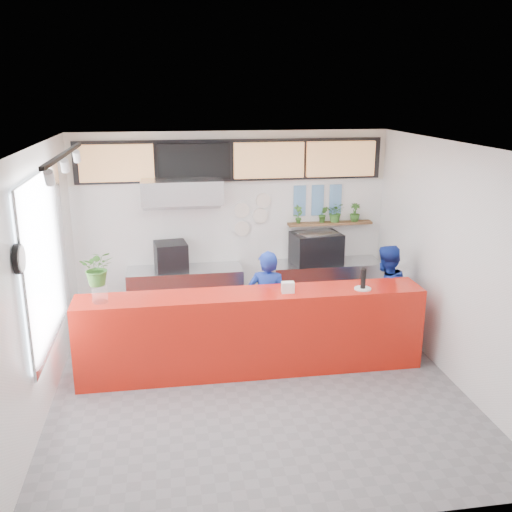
# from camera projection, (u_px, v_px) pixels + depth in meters

# --- Properties ---
(floor) EXTENTS (5.00, 5.00, 0.00)m
(floor) POSITION_uv_depth(u_px,v_px,m) (257.00, 385.00, 7.25)
(floor) COLOR slate
(floor) RESTS_ON ground
(ceiling) EXTENTS (5.00, 5.00, 0.00)m
(ceiling) POSITION_uv_depth(u_px,v_px,m) (257.00, 146.00, 6.41)
(ceiling) COLOR silver
(wall_back) EXTENTS (5.00, 0.00, 5.00)m
(wall_back) POSITION_uv_depth(u_px,v_px,m) (232.00, 225.00, 9.20)
(wall_back) COLOR white
(wall_back) RESTS_ON ground
(wall_left) EXTENTS (0.00, 5.00, 5.00)m
(wall_left) POSITION_uv_depth(u_px,v_px,m) (39.00, 283.00, 6.45)
(wall_left) COLOR white
(wall_left) RESTS_ON ground
(wall_right) EXTENTS (0.00, 5.00, 5.00)m
(wall_right) POSITION_uv_depth(u_px,v_px,m) (452.00, 263.00, 7.20)
(wall_right) COLOR white
(wall_right) RESTS_ON ground
(service_counter) EXTENTS (4.50, 0.60, 1.10)m
(service_counter) POSITION_uv_depth(u_px,v_px,m) (252.00, 332.00, 7.47)
(service_counter) COLOR red
(service_counter) RESTS_ON ground
(cream_band) EXTENTS (5.00, 0.02, 0.80)m
(cream_band) POSITION_uv_depth(u_px,v_px,m) (232.00, 157.00, 8.88)
(cream_band) COLOR beige
(cream_band) RESTS_ON wall_back
(prep_bench) EXTENTS (1.80, 0.60, 0.90)m
(prep_bench) POSITION_uv_depth(u_px,v_px,m) (186.00, 296.00, 9.09)
(prep_bench) COLOR #B2B5BA
(prep_bench) RESTS_ON ground
(panini_oven) EXTENTS (0.54, 0.54, 0.43)m
(panini_oven) POSITION_uv_depth(u_px,v_px,m) (171.00, 256.00, 8.87)
(panini_oven) COLOR black
(panini_oven) RESTS_ON prep_bench
(extraction_hood) EXTENTS (1.20, 0.70, 0.35)m
(extraction_hood) POSITION_uv_depth(u_px,v_px,m) (182.00, 190.00, 8.56)
(extraction_hood) COLOR #B2B5BA
(extraction_hood) RESTS_ON ceiling
(hood_lip) EXTENTS (1.20, 0.69, 0.31)m
(hood_lip) POSITION_uv_depth(u_px,v_px,m) (182.00, 204.00, 8.62)
(hood_lip) COLOR #B2B5BA
(hood_lip) RESTS_ON ceiling
(right_bench) EXTENTS (1.80, 0.60, 0.90)m
(right_bench) POSITION_uv_depth(u_px,v_px,m) (325.00, 288.00, 9.43)
(right_bench) COLOR #B2B5BA
(right_bench) RESTS_ON ground
(espresso_machine) EXTENTS (0.82, 0.63, 0.49)m
(espresso_machine) POSITION_uv_depth(u_px,v_px,m) (316.00, 248.00, 9.21)
(espresso_machine) COLOR black
(espresso_machine) RESTS_ON right_bench
(espresso_tray) EXTENTS (0.72, 0.59, 0.06)m
(espresso_tray) POSITION_uv_depth(u_px,v_px,m) (316.00, 234.00, 9.15)
(espresso_tray) COLOR #B2B6BA
(espresso_tray) RESTS_ON espresso_machine
(herb_shelf) EXTENTS (1.40, 0.18, 0.04)m
(herb_shelf) POSITION_uv_depth(u_px,v_px,m) (330.00, 223.00, 9.34)
(herb_shelf) COLOR brown
(herb_shelf) RESTS_ON wall_back
(menu_board_far_left) EXTENTS (1.10, 0.10, 0.55)m
(menu_board_far_left) POSITION_uv_depth(u_px,v_px,m) (117.00, 163.00, 8.53)
(menu_board_far_left) COLOR tan
(menu_board_far_left) RESTS_ON wall_back
(menu_board_mid_left) EXTENTS (1.10, 0.10, 0.55)m
(menu_board_mid_left) POSITION_uv_depth(u_px,v_px,m) (194.00, 162.00, 8.70)
(menu_board_mid_left) COLOR black
(menu_board_mid_left) RESTS_ON wall_back
(menu_board_mid_right) EXTENTS (1.10, 0.10, 0.55)m
(menu_board_mid_right) POSITION_uv_depth(u_px,v_px,m) (269.00, 160.00, 8.87)
(menu_board_mid_right) COLOR tan
(menu_board_mid_right) RESTS_ON wall_back
(menu_board_far_right) EXTENTS (1.10, 0.10, 0.55)m
(menu_board_far_right) POSITION_uv_depth(u_px,v_px,m) (341.00, 159.00, 9.05)
(menu_board_far_right) COLOR tan
(menu_board_far_right) RESTS_ON wall_back
(soffit) EXTENTS (4.80, 0.04, 0.65)m
(soffit) POSITION_uv_depth(u_px,v_px,m) (232.00, 160.00, 8.86)
(soffit) COLOR black
(soffit) RESTS_ON wall_back
(window_pane) EXTENTS (0.04, 2.20, 1.90)m
(window_pane) POSITION_uv_depth(u_px,v_px,m) (45.00, 259.00, 6.68)
(window_pane) COLOR silver
(window_pane) RESTS_ON wall_left
(window_frame) EXTENTS (0.03, 2.30, 2.00)m
(window_frame) POSITION_uv_depth(u_px,v_px,m) (47.00, 259.00, 6.69)
(window_frame) COLOR #B2B5BA
(window_frame) RESTS_ON wall_left
(wall_clock_rim) EXTENTS (0.05, 0.30, 0.30)m
(wall_clock_rim) POSITION_uv_depth(u_px,v_px,m) (18.00, 259.00, 5.45)
(wall_clock_rim) COLOR black
(wall_clock_rim) RESTS_ON wall_left
(wall_clock_face) EXTENTS (0.02, 0.26, 0.26)m
(wall_clock_face) POSITION_uv_depth(u_px,v_px,m) (22.00, 259.00, 5.45)
(wall_clock_face) COLOR white
(wall_clock_face) RESTS_ON wall_left
(track_rail) EXTENTS (0.05, 2.40, 0.04)m
(track_rail) POSITION_uv_depth(u_px,v_px,m) (64.00, 154.00, 6.11)
(track_rail) COLOR black
(track_rail) RESTS_ON ceiling
(dec_plate_a) EXTENTS (0.24, 0.03, 0.24)m
(dec_plate_a) POSITION_uv_depth(u_px,v_px,m) (242.00, 210.00, 9.12)
(dec_plate_a) COLOR silver
(dec_plate_a) RESTS_ON wall_back
(dec_plate_b) EXTENTS (0.24, 0.03, 0.24)m
(dec_plate_b) POSITION_uv_depth(u_px,v_px,m) (260.00, 216.00, 9.19)
(dec_plate_b) COLOR silver
(dec_plate_b) RESTS_ON wall_back
(dec_plate_c) EXTENTS (0.24, 0.03, 0.24)m
(dec_plate_c) POSITION_uv_depth(u_px,v_px,m) (242.00, 229.00, 9.21)
(dec_plate_c) COLOR silver
(dec_plate_c) RESTS_ON wall_back
(dec_plate_d) EXTENTS (0.24, 0.03, 0.24)m
(dec_plate_d) POSITION_uv_depth(u_px,v_px,m) (263.00, 200.00, 9.13)
(dec_plate_d) COLOR silver
(dec_plate_d) RESTS_ON wall_back
(photo_frame_a) EXTENTS (0.20, 0.02, 0.25)m
(photo_frame_a) POSITION_uv_depth(u_px,v_px,m) (300.00, 193.00, 9.20)
(photo_frame_a) COLOR #598CBF
(photo_frame_a) RESTS_ON wall_back
(photo_frame_b) EXTENTS (0.20, 0.02, 0.25)m
(photo_frame_b) POSITION_uv_depth(u_px,v_px,m) (318.00, 193.00, 9.25)
(photo_frame_b) COLOR #598CBF
(photo_frame_b) RESTS_ON wall_back
(photo_frame_c) EXTENTS (0.20, 0.02, 0.25)m
(photo_frame_c) POSITION_uv_depth(u_px,v_px,m) (336.00, 192.00, 9.29)
(photo_frame_c) COLOR #598CBF
(photo_frame_c) RESTS_ON wall_back
(photo_frame_d) EXTENTS (0.20, 0.02, 0.25)m
(photo_frame_d) POSITION_uv_depth(u_px,v_px,m) (299.00, 208.00, 9.27)
(photo_frame_d) COLOR #598CBF
(photo_frame_d) RESTS_ON wall_back
(photo_frame_e) EXTENTS (0.20, 0.02, 0.25)m
(photo_frame_e) POSITION_uv_depth(u_px,v_px,m) (317.00, 208.00, 9.32)
(photo_frame_e) COLOR #598CBF
(photo_frame_e) RESTS_ON wall_back
(photo_frame_f) EXTENTS (0.20, 0.02, 0.25)m
(photo_frame_f) POSITION_uv_depth(u_px,v_px,m) (335.00, 207.00, 9.36)
(photo_frame_f) COLOR #598CBF
(photo_frame_f) RESTS_ON wall_back
(staff_center) EXTENTS (0.63, 0.51, 1.51)m
(staff_center) POSITION_uv_depth(u_px,v_px,m) (267.00, 303.00, 7.92)
(staff_center) COLOR navy
(staff_center) RESTS_ON ground
(staff_right) EXTENTS (0.90, 0.81, 1.50)m
(staff_right) POSITION_uv_depth(u_px,v_px,m) (384.00, 296.00, 8.21)
(staff_right) COLOR navy
(staff_right) RESTS_ON ground
(herb_a) EXTENTS (0.19, 0.17, 0.30)m
(herb_a) POSITION_uv_depth(u_px,v_px,m) (298.00, 214.00, 9.21)
(herb_a) COLOR #346623
(herb_a) RESTS_ON herb_shelf
(herb_b) EXTENTS (0.17, 0.14, 0.27)m
(herb_b) POSITION_uv_depth(u_px,v_px,m) (323.00, 214.00, 9.28)
(herb_b) COLOR #346623
(herb_b) RESTS_ON herb_shelf
(herb_c) EXTENTS (0.37, 0.35, 0.32)m
(herb_c) POSITION_uv_depth(u_px,v_px,m) (336.00, 212.00, 9.31)
(herb_c) COLOR #346623
(herb_c) RESTS_ON herb_shelf
(herb_d) EXTENTS (0.18, 0.17, 0.30)m
(herb_d) POSITION_uv_depth(u_px,v_px,m) (355.00, 212.00, 9.36)
(herb_d) COLOR #346623
(herb_d) RESTS_ON herb_shelf
(glass_vase) EXTENTS (0.22, 0.22, 0.23)m
(glass_vase) POSITION_uv_depth(u_px,v_px,m) (100.00, 293.00, 6.96)
(glass_vase) COLOR silver
(glass_vase) RESTS_ON service_counter
(basil_vase) EXTENTS (0.41, 0.35, 0.44)m
(basil_vase) POSITION_uv_depth(u_px,v_px,m) (98.00, 268.00, 6.87)
(basil_vase) COLOR #346623
(basil_vase) RESTS_ON glass_vase
(napkin_holder) EXTENTS (0.17, 0.11, 0.14)m
(napkin_holder) POSITION_uv_depth(u_px,v_px,m) (288.00, 287.00, 7.30)
(napkin_holder) COLOR white
(napkin_holder) RESTS_ON service_counter
(white_plate) EXTENTS (0.25, 0.25, 0.02)m
(white_plate) POSITION_uv_depth(u_px,v_px,m) (363.00, 289.00, 7.44)
(white_plate) COLOR white
(white_plate) RESTS_ON service_counter
(pepper_mill) EXTENTS (0.09, 0.09, 0.27)m
(pepper_mill) POSITION_uv_depth(u_px,v_px,m) (363.00, 278.00, 7.40)
(pepper_mill) COLOR black
(pepper_mill) RESTS_ON white_plate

